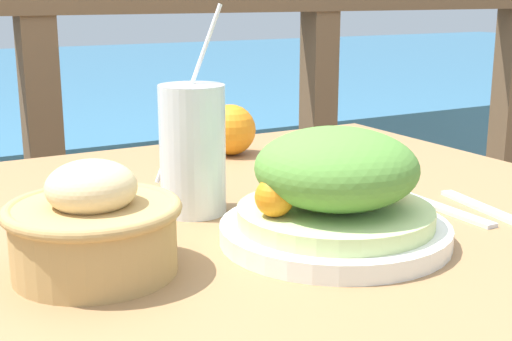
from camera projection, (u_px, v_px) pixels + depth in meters
The scene contains 8 objects.
patio_table at pixel (218, 307), 0.80m from camera, with size 1.09×0.94×0.71m.
railing_fence at pixel (42, 126), 1.46m from camera, with size 2.80×0.08×1.01m.
salad_plate at pixel (336, 194), 0.74m from camera, with size 0.24×0.24×0.12m.
drink_glass at pixel (193, 149), 0.83m from camera, with size 0.09×0.08×0.24m.
bread_basket at pixel (94, 227), 0.66m from camera, with size 0.16×0.16×0.11m.
fork at pixel (436, 206), 0.87m from camera, with size 0.02×0.18×0.00m.
knife at pixel (491, 211), 0.85m from camera, with size 0.04×0.18×0.00m.
orange_near_basket at pixel (230, 130), 1.14m from camera, with size 0.08×0.08×0.08m.
Camera 1 is at (-0.33, -0.66, 0.96)m, focal length 50.00 mm.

